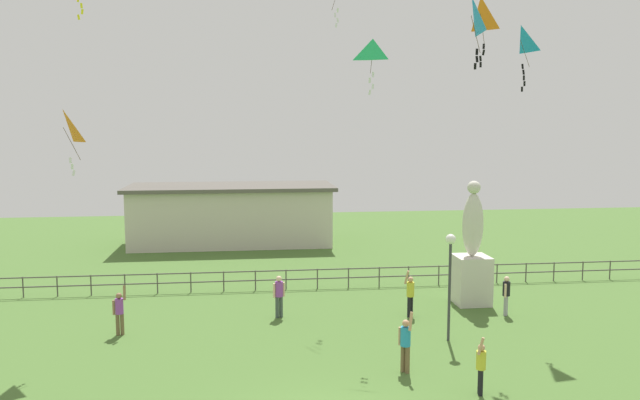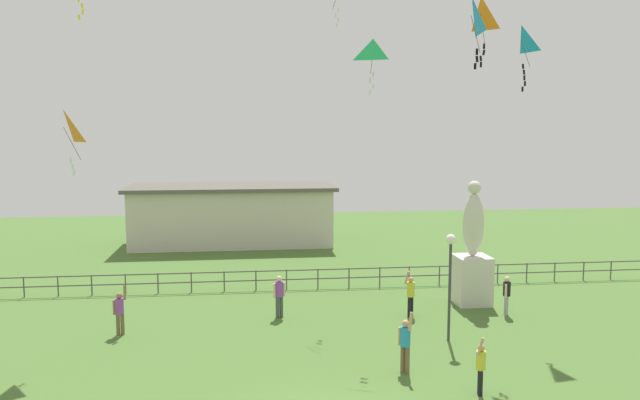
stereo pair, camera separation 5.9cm
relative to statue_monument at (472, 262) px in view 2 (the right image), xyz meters
name	(u,v)px [view 2 (the right image)]	position (x,y,z in m)	size (l,w,h in m)	color
statue_monument	(472,262)	(0.00, 0.00, 0.00)	(1.45, 1.45, 5.37)	beige
lamppost	(450,262)	(-2.49, -4.43, 1.01)	(0.36, 0.36, 3.89)	#38383D
person_0	(405,342)	(-4.79, -7.10, -0.86)	(0.39, 0.49, 2.00)	brown
person_1	(507,293)	(0.81, -1.80, -0.93)	(0.31, 0.42, 1.62)	#99999E
person_2	(481,365)	(-3.06, -8.95, -0.98)	(0.33, 0.46, 1.76)	black
person_3	(411,293)	(-3.12, -1.51, -0.89)	(0.50, 0.40, 1.94)	black
person_4	(279,294)	(-8.40, -0.98, -0.88)	(0.49, 0.32, 1.71)	#3F4C47
person_5	(120,310)	(-14.35, -2.41, -0.92)	(0.50, 0.30, 1.87)	brown
kite_0	(471,17)	(-2.72, -6.49, 9.14)	(0.55, 1.12, 2.19)	#198CD1
kite_2	(373,54)	(-4.87, -2.02, 8.52)	(1.08, 0.88, 2.04)	#1EB759
kite_3	(64,129)	(-15.77, -3.28, 5.71)	(0.92, 0.97, 2.23)	orange
kite_4	(521,42)	(1.07, -1.70, 9.07)	(0.83, 0.98, 2.51)	#198CD1
kite_5	(481,16)	(-1.23, -3.36, 9.73)	(0.87, 0.89, 2.44)	orange
waterfront_railing	(285,276)	(-7.92, 3.32, -1.24)	(36.06, 0.06, 0.95)	#4C4742
pavilion_building	(232,214)	(-10.61, 15.32, 0.09)	(13.30, 5.58, 3.86)	beige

